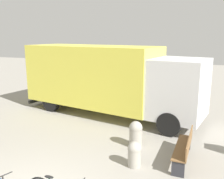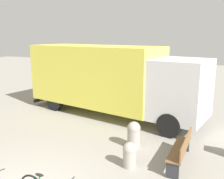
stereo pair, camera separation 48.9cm
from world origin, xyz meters
name	(u,v)px [view 1 (the left image)]	position (x,y,z in m)	size (l,w,h in m)	color
delivery_truck	(107,78)	(-0.45, 6.79, 1.77)	(8.85, 3.99, 3.21)	#EAE04C
park_bench	(185,147)	(3.34, 3.25, 0.48)	(0.48, 1.90, 0.85)	brown
bollard_near_bench	(134,153)	(2.00, 2.51, 0.40)	(0.40, 0.40, 0.75)	#9E998C
bollard_far_bench	(136,133)	(1.71, 3.79, 0.48)	(0.45, 0.45, 0.89)	#9E998C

